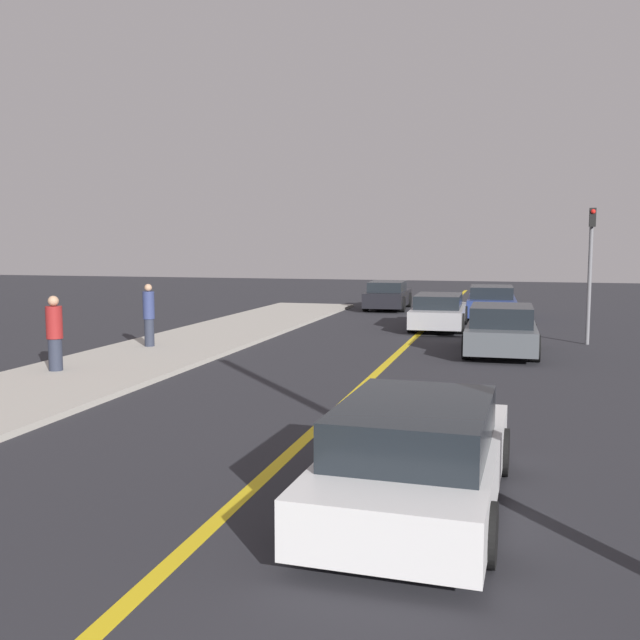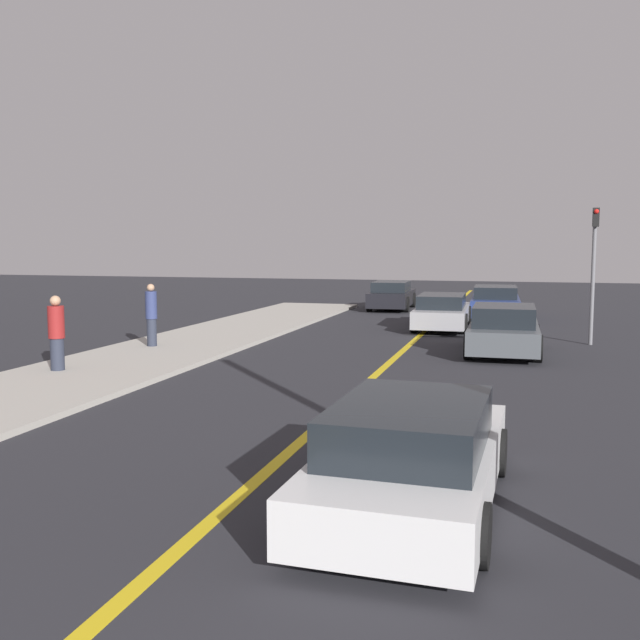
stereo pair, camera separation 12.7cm
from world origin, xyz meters
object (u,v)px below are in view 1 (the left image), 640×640
(car_parked_left_lot, at_px, (491,302))
(car_ahead_center, at_px, (501,330))
(pedestrian_mid_group, at_px, (55,333))
(traffic_light, at_px, (590,261))
(car_near_right_lane, at_px, (417,455))
(car_far_distant, at_px, (439,311))
(car_oncoming_far, at_px, (388,296))
(pedestrian_far_standing, at_px, (149,315))

(car_parked_left_lot, bearing_deg, car_ahead_center, -88.70)
(pedestrian_mid_group, bearing_deg, traffic_light, 35.05)
(car_near_right_lane, distance_m, car_ahead_center, 12.20)
(car_far_distant, xyz_separation_m, car_oncoming_far, (-3.08, 7.03, 0.03))
(car_parked_left_lot, distance_m, pedestrian_far_standing, 15.00)
(car_parked_left_lot, relative_size, car_oncoming_far, 1.07)
(traffic_light, bearing_deg, pedestrian_far_standing, -159.61)
(car_far_distant, relative_size, pedestrian_far_standing, 2.69)
(car_oncoming_far, bearing_deg, car_parked_left_lot, -30.71)
(car_far_distant, relative_size, pedestrian_mid_group, 2.77)
(car_parked_left_lot, xyz_separation_m, pedestrian_far_standing, (-9.10, -11.92, 0.38))
(car_near_right_lane, bearing_deg, pedestrian_mid_group, 148.10)
(car_far_distant, bearing_deg, pedestrian_mid_group, -124.87)
(car_parked_left_lot, relative_size, pedestrian_mid_group, 2.67)
(pedestrian_mid_group, distance_m, traffic_light, 15.11)
(car_oncoming_far, distance_m, traffic_light, 12.83)
(car_ahead_center, xyz_separation_m, pedestrian_far_standing, (-9.68, -2.01, 0.36))
(car_ahead_center, xyz_separation_m, pedestrian_mid_group, (-9.82, -6.12, 0.32))
(car_near_right_lane, xyz_separation_m, car_ahead_center, (0.71, 12.18, 0.05))
(car_ahead_center, height_order, car_parked_left_lot, car_ahead_center)
(car_oncoming_far, height_order, traffic_light, traffic_light)
(car_near_right_lane, distance_m, pedestrian_mid_group, 10.95)
(car_oncoming_far, xyz_separation_m, pedestrian_far_standing, (-4.33, -14.51, 0.37))
(car_far_distant, xyz_separation_m, traffic_light, (4.75, -2.96, 1.88))
(car_ahead_center, relative_size, car_oncoming_far, 0.97)
(car_near_right_lane, height_order, traffic_light, traffic_light)
(car_ahead_center, bearing_deg, pedestrian_mid_group, -148.80)
(car_parked_left_lot, xyz_separation_m, pedestrian_mid_group, (-9.24, -16.03, 0.34))
(pedestrian_far_standing, height_order, traffic_light, traffic_light)
(car_ahead_center, xyz_separation_m, traffic_light, (2.48, 2.51, 1.84))
(car_near_right_lane, height_order, pedestrian_far_standing, pedestrian_far_standing)
(car_ahead_center, bearing_deg, car_oncoming_far, 112.44)
(car_parked_left_lot, height_order, traffic_light, traffic_light)
(pedestrian_mid_group, bearing_deg, pedestrian_far_standing, 88.01)
(car_parked_left_lot, bearing_deg, car_far_distant, -112.89)
(pedestrian_mid_group, bearing_deg, car_parked_left_lot, 60.03)
(pedestrian_mid_group, height_order, traffic_light, traffic_light)
(pedestrian_far_standing, bearing_deg, traffic_light, 20.39)
(car_parked_left_lot, distance_m, car_oncoming_far, 5.43)
(car_far_distant, distance_m, traffic_light, 5.91)
(car_oncoming_far, relative_size, traffic_light, 1.06)
(car_far_distant, relative_size, traffic_light, 1.17)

